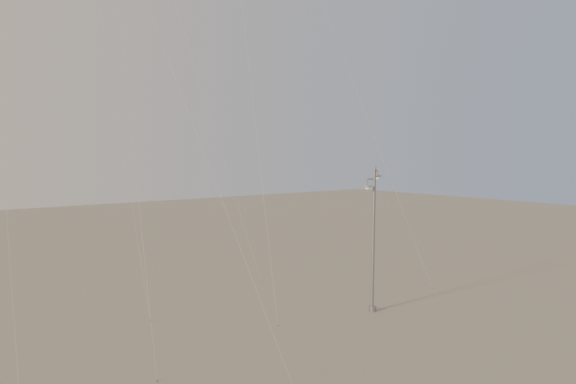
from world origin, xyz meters
TOP-DOWN VIEW (x-y plane):
  - ground at (0.00, 0.00)m, footprint 160.00×160.00m
  - street_lamp at (6.84, 4.33)m, footprint 1.55×0.73m
  - kite_3 at (-7.61, 6.42)m, footprint 1.19×6.55m

SIDE VIEW (x-z plane):
  - ground at x=0.00m, z-range 0.00..0.00m
  - street_lamp at x=6.84m, z-range 0.28..8.76m
  - kite_3 at x=-7.61m, z-range 4.62..26.87m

